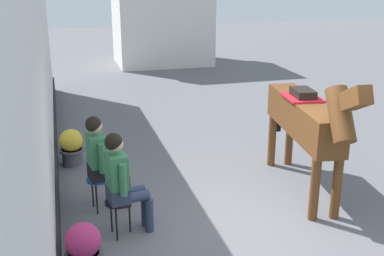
{
  "coord_description": "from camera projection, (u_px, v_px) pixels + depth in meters",
  "views": [
    {
      "loc": [
        -2.2,
        -5.29,
        3.3
      ],
      "look_at": [
        -0.4,
        1.2,
        1.05
      ],
      "focal_mm": 45.42,
      "sensor_mm": 36.0,
      "label": 1
    }
  ],
  "objects": [
    {
      "name": "pub_facade_wall",
      "position": [
        36.0,
        101.0,
        6.67
      ],
      "size": [
        0.34,
        14.0,
        3.4
      ],
      "color": "white",
      "rests_on": "ground_plane"
    },
    {
      "name": "ground_plane",
      "position": [
        187.0,
        150.0,
        9.18
      ],
      "size": [
        40.0,
        40.0,
        0.0
      ],
      "primitive_type": "plane",
      "color": "slate"
    },
    {
      "name": "seated_visitor_near",
      "position": [
        122.0,
        179.0,
        6.06
      ],
      "size": [
        0.61,
        0.49,
        1.39
      ],
      "color": "black",
      "rests_on": "ground_plane"
    },
    {
      "name": "satchel_bag",
      "position": [
        111.0,
        175.0,
        7.81
      ],
      "size": [
        0.26,
        0.3,
        0.2
      ],
      "primitive_type": "cube",
      "rotation": [
        0.0,
        0.0,
        5.36
      ],
      "color": "brown",
      "rests_on": "ground_plane"
    },
    {
      "name": "seated_visitor_far",
      "position": [
        102.0,
        158.0,
        6.71
      ],
      "size": [
        0.61,
        0.49,
        1.39
      ],
      "color": "#194C99",
      "rests_on": "ground_plane"
    },
    {
      "name": "distant_cottage",
      "position": [
        162.0,
        12.0,
        16.85
      ],
      "size": [
        3.4,
        2.6,
        3.5
      ],
      "color": "silver",
      "rests_on": "ground_plane"
    },
    {
      "name": "flower_planter_inner_near",
      "position": [
        84.0,
        249.0,
        5.36
      ],
      "size": [
        0.43,
        0.43,
        0.64
      ],
      "color": "#4C4C51",
      "rests_on": "ground_plane"
    },
    {
      "name": "flower_planter_farthest",
      "position": [
        72.0,
        146.0,
        8.41
      ],
      "size": [
        0.43,
        0.43,
        0.64
      ],
      "color": "#4C4C51",
      "rests_on": "ground_plane"
    },
    {
      "name": "saddled_horse_center",
      "position": [
        307.0,
        120.0,
        7.11
      ],
      "size": [
        0.72,
        2.99,
        2.06
      ],
      "color": "brown",
      "rests_on": "ground_plane"
    }
  ]
}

